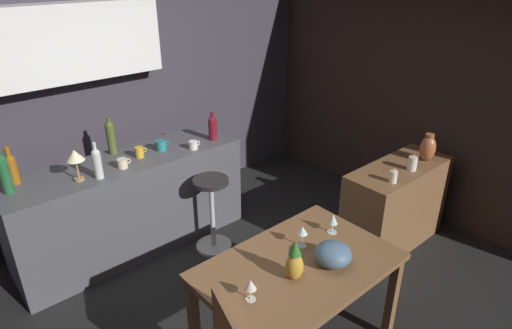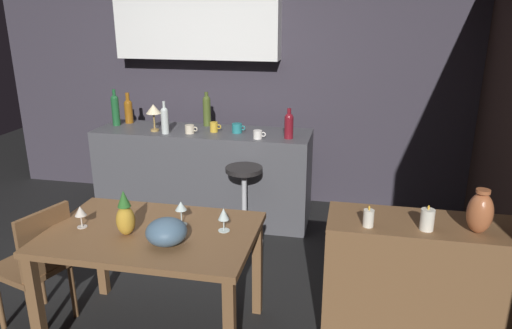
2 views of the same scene
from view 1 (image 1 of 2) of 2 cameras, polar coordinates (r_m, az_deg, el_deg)
ground_plane at (r=3.49m, az=-2.22°, el=-20.16°), size 9.00×9.00×0.00m
wall_kitchen_back at (r=4.38m, az=-20.82°, el=9.59°), size 5.20×0.33×2.60m
wall_side_right at (r=4.77m, az=19.86°, el=9.54°), size 0.10×4.40×2.60m
dining_table at (r=2.90m, az=5.56°, el=-14.30°), size 1.26×0.83×0.74m
kitchen_counter at (r=4.16m, az=-16.07°, el=-5.05°), size 2.10×0.60×0.90m
sideboard_cabinet at (r=4.25m, az=17.75°, el=-5.22°), size 1.10×0.44×0.82m
bar_stool at (r=4.01m, az=-5.79°, el=-6.27°), size 0.34×0.34×0.73m
wine_glass_left at (r=2.93m, az=6.12°, el=-8.73°), size 0.07×0.07×0.16m
wine_glass_right at (r=2.52m, az=-0.74°, el=-15.62°), size 0.07×0.07×0.14m
wine_glass_center at (r=3.10m, az=10.10°, el=-7.17°), size 0.07×0.07×0.15m
pineapple_centerpiece at (r=2.66m, az=5.09°, el=-12.71°), size 0.11×0.11×0.28m
fruit_bowl at (r=2.82m, az=10.10°, el=-11.55°), size 0.24×0.24×0.15m
wine_bottle_green at (r=3.70m, az=-30.27°, el=-0.88°), size 0.08×0.08×0.37m
wine_bottle_ruby at (r=4.19m, az=-5.75°, el=4.94°), size 0.08×0.08×0.28m
wine_bottle_clear at (r=3.65m, az=-20.18°, el=0.28°), size 0.07×0.07×0.31m
wine_bottle_olive at (r=4.06m, az=-18.58°, el=3.58°), size 0.08×0.08×0.34m
wine_bottle_amber at (r=3.84m, az=-29.50°, el=-0.33°), size 0.08×0.08×0.31m
cup_white at (r=4.04m, az=-8.24°, el=2.56°), size 0.12×0.08×0.08m
cup_teal at (r=4.06m, az=-12.39°, el=2.47°), size 0.13×0.09×0.09m
cup_mustard at (r=3.96m, az=-15.09°, el=1.59°), size 0.11×0.07×0.10m
cup_cream at (r=3.80m, az=-17.16°, el=0.16°), size 0.12×0.09×0.08m
counter_lamp at (r=3.64m, az=-22.73°, el=0.91°), size 0.14×0.14×0.26m
pillar_candle_tall at (r=3.74m, az=17.63°, el=-1.52°), size 0.06×0.06×0.13m
pillar_candle_short at (r=4.00m, az=19.90°, el=0.14°), size 0.08×0.08×0.15m
vase_copper at (r=4.22m, az=21.66°, el=2.03°), size 0.14×0.14×0.26m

